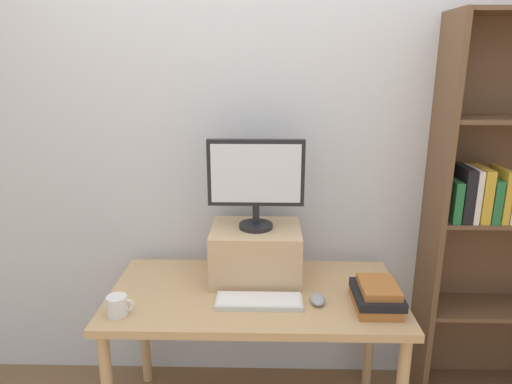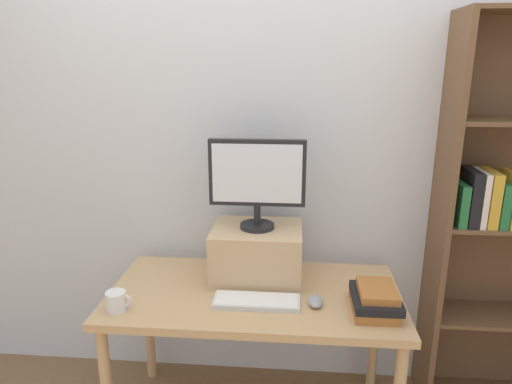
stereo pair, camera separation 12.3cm
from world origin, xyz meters
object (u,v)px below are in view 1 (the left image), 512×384
computer_mouse (318,299)px  book_stack (376,296)px  bookshelf_unit (506,215)px  computer_monitor (256,178)px  keyboard (259,301)px  riser_box (256,253)px  desk (255,307)px  coffee_mug (118,306)px

computer_mouse → book_stack: size_ratio=0.40×
bookshelf_unit → computer_monitor: (-1.23, -0.13, 0.21)m
keyboard → computer_mouse: (0.25, 0.01, 0.01)m
keyboard → bookshelf_unit: bearing=18.0°
bookshelf_unit → riser_box: bearing=-173.8°
book_stack → riser_box: bearing=152.4°
riser_box → computer_monitor: bearing=-90.0°
book_stack → computer_mouse: bearing=174.6°
desk → computer_mouse: 0.31m
book_stack → coffee_mug: 1.09m
desk → keyboard: (0.02, -0.11, 0.09)m
computer_mouse → computer_monitor: bearing=137.8°
riser_box → keyboard: size_ratio=1.13×
bookshelf_unit → computer_mouse: size_ratio=18.67×
keyboard → book_stack: bearing=-1.3°
computer_monitor → riser_box: bearing=90.0°
coffee_mug → desk: bearing=20.8°
desk → book_stack: size_ratio=5.07×
bookshelf_unit → desk: bearing=-167.1°
desk → bookshelf_unit: bookshelf_unit is taller
computer_monitor → book_stack: computer_monitor is taller
riser_box → book_stack: size_ratio=1.62×
keyboard → computer_mouse: bearing=2.7°
book_stack → bookshelf_unit: bearing=29.6°
desk → keyboard: 0.15m
computer_mouse → book_stack: book_stack is taller
coffee_mug → keyboard: bearing=10.1°
coffee_mug → book_stack: bearing=4.9°
coffee_mug → computer_monitor: bearing=32.6°
keyboard → computer_mouse: computer_mouse is taller
computer_mouse → coffee_mug: (-0.84, -0.12, 0.02)m
bookshelf_unit → coffee_mug: bearing=-164.5°
bookshelf_unit → book_stack: 0.85m
desk → computer_mouse: size_ratio=12.72×
desk → computer_mouse: computer_mouse is taller
bookshelf_unit → book_stack: (-0.71, -0.40, -0.23)m
book_stack → keyboard: bearing=178.7°
riser_box → book_stack: (0.52, -0.27, -0.08)m
computer_monitor → book_stack: (0.52, -0.27, -0.45)m
bookshelf_unit → book_stack: size_ratio=7.45×
bookshelf_unit → keyboard: bookshelf_unit is taller
desk → computer_monitor: 0.60m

